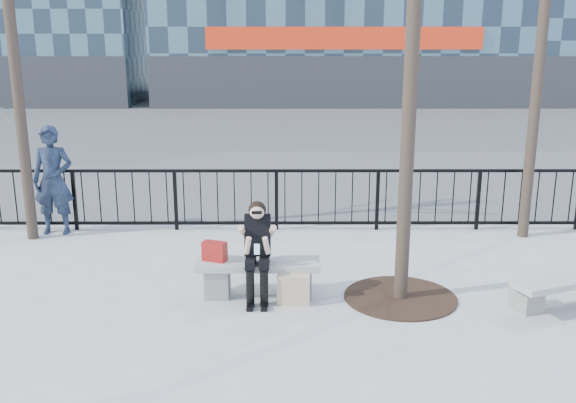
{
  "coord_description": "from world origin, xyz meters",
  "views": [
    {
      "loc": [
        0.38,
        -8.05,
        3.43
      ],
      "look_at": [
        0.4,
        0.8,
        1.1
      ],
      "focal_mm": 40.0,
      "sensor_mm": 36.0,
      "label": 1
    }
  ],
  "objects_px": {
    "bench_main": "(258,274)",
    "seated_woman": "(257,252)",
    "bench_second": "(567,290)",
    "standing_man": "(53,180)"
  },
  "relations": [
    {
      "from": "seated_woman",
      "to": "standing_man",
      "type": "xyz_separation_m",
      "value": [
        -3.68,
        2.96,
        0.29
      ]
    },
    {
      "from": "bench_main",
      "to": "standing_man",
      "type": "bearing_deg",
      "value": 142.71
    },
    {
      "from": "bench_main",
      "to": "standing_man",
      "type": "height_order",
      "value": "standing_man"
    },
    {
      "from": "bench_second",
      "to": "standing_man",
      "type": "bearing_deg",
      "value": 135.62
    },
    {
      "from": "bench_second",
      "to": "bench_main",
      "type": "bearing_deg",
      "value": 151.91
    },
    {
      "from": "seated_woman",
      "to": "bench_second",
      "type": "bearing_deg",
      "value": -4.77
    },
    {
      "from": "bench_main",
      "to": "seated_woman",
      "type": "height_order",
      "value": "seated_woman"
    },
    {
      "from": "seated_woman",
      "to": "bench_main",
      "type": "bearing_deg",
      "value": 90.0
    },
    {
      "from": "bench_main",
      "to": "bench_second",
      "type": "bearing_deg",
      "value": -7.08
    },
    {
      "from": "bench_second",
      "to": "standing_man",
      "type": "relative_size",
      "value": 0.79
    }
  ]
}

